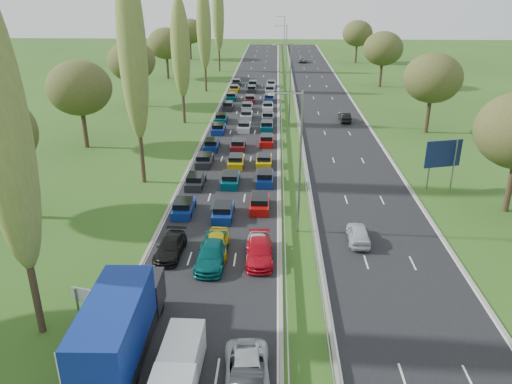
{
  "coord_description": "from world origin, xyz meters",
  "views": [
    {
      "loc": [
        2.47,
        4.77,
        19.42
      ],
      "look_at": [
        0.72,
        48.01,
        1.5
      ],
      "focal_mm": 35.0,
      "sensor_mm": 36.0,
      "label": 1
    }
  ],
  "objects_px": {
    "white_van_rear": "(181,360)",
    "info_sign": "(83,298)",
    "blue_lorry": "(120,324)",
    "near_car_3": "(170,247)",
    "direction_sign": "(443,156)"
  },
  "relations": [
    {
      "from": "direction_sign",
      "to": "white_van_rear",
      "type": "bearing_deg",
      "value": -128.23
    },
    {
      "from": "blue_lorry",
      "to": "direction_sign",
      "type": "xyz_separation_m",
      "value": [
        25.32,
        26.26,
        1.39
      ]
    },
    {
      "from": "near_car_3",
      "to": "blue_lorry",
      "type": "distance_m",
      "value": 11.61
    },
    {
      "from": "info_sign",
      "to": "direction_sign",
      "type": "distance_m",
      "value": 36.77
    },
    {
      "from": "near_car_3",
      "to": "info_sign",
      "type": "distance_m",
      "value": 8.91
    },
    {
      "from": "info_sign",
      "to": "direction_sign",
      "type": "relative_size",
      "value": 0.4
    },
    {
      "from": "near_car_3",
      "to": "white_van_rear",
      "type": "distance_m",
      "value": 13.27
    },
    {
      "from": "white_van_rear",
      "to": "info_sign",
      "type": "xyz_separation_m",
      "value": [
        -7.03,
        4.87,
        0.34
      ]
    },
    {
      "from": "blue_lorry",
      "to": "direction_sign",
      "type": "relative_size",
      "value": 1.94
    },
    {
      "from": "blue_lorry",
      "to": "direction_sign",
      "type": "distance_m",
      "value": 36.51
    },
    {
      "from": "direction_sign",
      "to": "blue_lorry",
      "type": "bearing_deg",
      "value": -133.96
    },
    {
      "from": "blue_lorry",
      "to": "white_van_rear",
      "type": "relative_size",
      "value": 2.01
    },
    {
      "from": "white_van_rear",
      "to": "info_sign",
      "type": "distance_m",
      "value": 8.56
    },
    {
      "from": "info_sign",
      "to": "near_car_3",
      "type": "bearing_deg",
      "value": 64.28
    },
    {
      "from": "blue_lorry",
      "to": "info_sign",
      "type": "relative_size",
      "value": 4.79
    }
  ]
}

